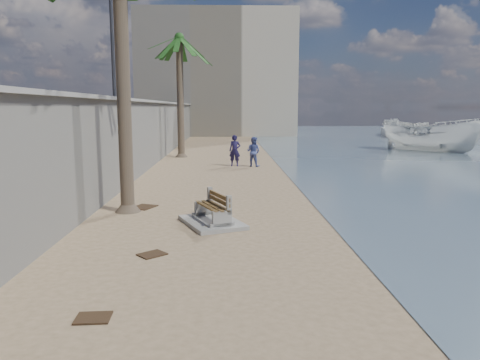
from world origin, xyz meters
name	(u,v)px	position (x,y,z in m)	size (l,w,h in m)	color
ground_plane	(290,343)	(0.00, 0.00, 0.00)	(140.00, 140.00, 0.00)	#92785A
seawall	(148,134)	(-5.20, 20.00, 1.75)	(0.45, 70.00, 3.50)	gray
wall_cap	(147,101)	(-5.20, 20.00, 3.55)	(0.80, 70.00, 0.12)	gray
end_building	(217,76)	(-2.00, 52.00, 7.00)	(18.00, 12.00, 14.00)	#B7AA93
bench_far	(212,211)	(-1.28, 6.69, 0.37)	(2.03, 2.38, 0.84)	gray
palm_back	(179,39)	(-3.86, 24.67, 7.48)	(5.00, 5.00, 8.50)	brown
streetlight	(111,13)	(-5.10, 12.00, 6.64)	(0.28, 0.28, 5.12)	#2D2D33
person_a	(235,148)	(-0.43, 19.78, 0.99)	(0.71, 0.48, 1.98)	#1B153A
person_b	(253,150)	(0.60, 19.58, 0.91)	(0.87, 0.68, 1.81)	#485496
boat_cruiser	(431,134)	(14.23, 28.21, 1.31)	(2.91, 3.00, 3.43)	silver
yacht_near	(480,137)	(23.64, 38.68, 0.35)	(10.78, 3.02, 1.50)	silver
yacht_far	(396,133)	(18.36, 46.72, 0.35)	(8.69, 2.43, 1.50)	silver
debris_b	(93,318)	(-2.94, 0.83, 0.01)	(0.53, 0.42, 0.03)	#382616
debris_c	(144,207)	(-3.59, 8.97, 0.01)	(0.80, 0.64, 0.03)	#382616
debris_d	(152,254)	(-2.53, 3.98, 0.01)	(0.56, 0.45, 0.03)	#382616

